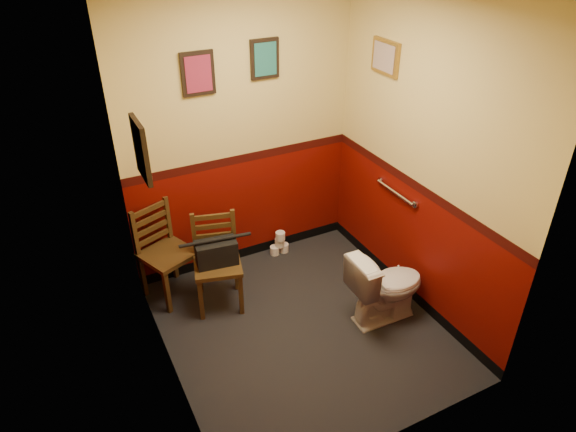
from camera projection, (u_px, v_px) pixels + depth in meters
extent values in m
cube|color=black|center=(301.00, 328.00, 4.42)|extent=(2.20, 2.40, 0.00)
cube|color=#5D0905|center=(240.00, 134.00, 4.63)|extent=(2.20, 0.00, 2.70)
cube|color=#5D0905|center=(408.00, 284.00, 2.81)|extent=(2.20, 0.00, 2.70)
cube|color=#5D0905|center=(153.00, 228.00, 3.29)|extent=(0.00, 2.40, 2.70)
cube|color=#5D0905|center=(423.00, 161.00, 4.15)|extent=(0.00, 2.40, 2.70)
cylinder|color=silver|center=(395.00, 192.00, 4.53)|extent=(0.03, 0.50, 0.03)
cylinder|color=silver|center=(415.00, 205.00, 4.35)|extent=(0.02, 0.06, 0.06)
cylinder|color=silver|center=(380.00, 180.00, 4.73)|extent=(0.02, 0.06, 0.06)
cube|color=black|center=(198.00, 74.00, 4.17)|extent=(0.28, 0.03, 0.36)
cube|color=maroon|center=(199.00, 74.00, 4.16)|extent=(0.22, 0.01, 0.30)
cube|color=black|center=(265.00, 59.00, 4.38)|extent=(0.26, 0.03, 0.34)
cube|color=#206764|center=(265.00, 59.00, 4.37)|extent=(0.20, 0.01, 0.28)
cube|color=black|center=(141.00, 150.00, 3.12)|extent=(0.03, 0.30, 0.38)
cube|color=gray|center=(144.00, 150.00, 3.12)|extent=(0.01, 0.24, 0.31)
cube|color=olive|center=(385.00, 57.00, 4.23)|extent=(0.03, 0.34, 0.28)
cube|color=gray|center=(384.00, 57.00, 4.23)|extent=(0.01, 0.28, 0.22)
imported|color=white|center=(386.00, 286.00, 4.38)|extent=(0.69, 0.40, 0.67)
cylinder|color=silver|center=(394.00, 296.00, 4.69)|extent=(0.11, 0.11, 0.11)
cylinder|color=silver|center=(396.00, 280.00, 4.59)|extent=(0.02, 0.02, 0.32)
cube|color=#422D14|center=(168.00, 254.00, 4.59)|extent=(0.55, 0.55, 0.04)
cube|color=#422D14|center=(167.00, 292.00, 4.49)|extent=(0.05, 0.05, 0.45)
cube|color=#422D14|center=(143.00, 276.00, 4.69)|extent=(0.05, 0.05, 0.45)
cube|color=#422D14|center=(198.00, 273.00, 4.72)|extent=(0.05, 0.05, 0.45)
cube|color=#422D14|center=(174.00, 258.00, 4.92)|extent=(0.05, 0.05, 0.45)
cube|color=#422D14|center=(135.00, 234.00, 4.46)|extent=(0.05, 0.05, 0.45)
cube|color=#422D14|center=(168.00, 218.00, 4.69)|extent=(0.05, 0.05, 0.45)
cube|color=#422D14|center=(154.00, 238.00, 4.64)|extent=(0.32, 0.15, 0.04)
cube|color=#422D14|center=(152.00, 228.00, 4.59)|extent=(0.32, 0.15, 0.04)
cube|color=#422D14|center=(151.00, 219.00, 4.54)|extent=(0.32, 0.15, 0.04)
cube|color=#422D14|center=(149.00, 209.00, 4.48)|extent=(0.32, 0.15, 0.04)
cube|color=#422D14|center=(218.00, 265.00, 4.48)|extent=(0.50, 0.50, 0.04)
cube|color=#422D14|center=(201.00, 299.00, 4.42)|extent=(0.05, 0.05, 0.43)
cube|color=#422D14|center=(199.00, 275.00, 4.71)|extent=(0.05, 0.05, 0.43)
cube|color=#422D14|center=(241.00, 294.00, 4.48)|extent=(0.05, 0.05, 0.43)
cube|color=#422D14|center=(236.00, 270.00, 4.77)|extent=(0.05, 0.05, 0.43)
cube|color=#422D14|center=(194.00, 235.00, 4.49)|extent=(0.05, 0.04, 0.43)
cube|color=#422D14|center=(234.00, 231.00, 4.55)|extent=(0.05, 0.04, 0.43)
cube|color=#422D14|center=(215.00, 244.00, 4.58)|extent=(0.32, 0.11, 0.04)
cube|color=#422D14|center=(214.00, 235.00, 4.53)|extent=(0.32, 0.11, 0.04)
cube|color=#422D14|center=(213.00, 226.00, 4.48)|extent=(0.32, 0.11, 0.04)
cube|color=#422D14|center=(213.00, 217.00, 4.43)|extent=(0.32, 0.11, 0.04)
cube|color=black|center=(216.00, 253.00, 4.41)|extent=(0.37, 0.22, 0.22)
cylinder|color=black|center=(215.00, 240.00, 4.34)|extent=(0.31, 0.07, 0.03)
cylinder|color=silver|center=(275.00, 250.00, 5.34)|extent=(0.10, 0.10, 0.09)
cylinder|color=silver|center=(284.00, 248.00, 5.38)|extent=(0.10, 0.10, 0.09)
cylinder|color=silver|center=(280.00, 242.00, 5.31)|extent=(0.10, 0.10, 0.09)
cylinder|color=silver|center=(280.00, 236.00, 5.25)|extent=(0.10, 0.10, 0.09)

